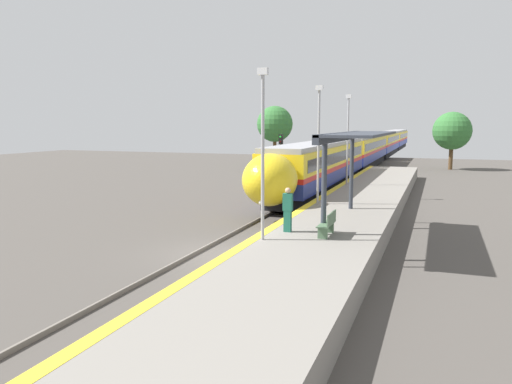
{
  "coord_description": "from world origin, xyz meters",
  "views": [
    {
      "loc": [
        8.11,
        -17.46,
        5.14
      ],
      "look_at": [
        0.61,
        2.91,
        2.13
      ],
      "focal_mm": 35.0,
      "sensor_mm": 36.0,
      "label": 1
    }
  ],
  "objects_px": {
    "platform_bench": "(328,223)",
    "lamppost_near": "(263,144)",
    "lamppost_far": "(348,134)",
    "train": "(375,146)",
    "railway_signal": "(281,158)",
    "person_waiting": "(288,209)",
    "lamppost_mid": "(319,138)"
  },
  "relations": [
    {
      "from": "lamppost_mid",
      "to": "lamppost_far",
      "type": "relative_size",
      "value": 1.0
    },
    {
      "from": "train",
      "to": "platform_bench",
      "type": "height_order",
      "value": "train"
    },
    {
      "from": "person_waiting",
      "to": "train",
      "type": "bearing_deg",
      "value": 93.2
    },
    {
      "from": "platform_bench",
      "to": "train",
      "type": "bearing_deg",
      "value": 95.05
    },
    {
      "from": "railway_signal",
      "to": "train",
      "type": "bearing_deg",
      "value": 85.82
    },
    {
      "from": "lamppost_far",
      "to": "lamppost_mid",
      "type": "bearing_deg",
      "value": -90.0
    },
    {
      "from": "person_waiting",
      "to": "lamppost_near",
      "type": "distance_m",
      "value": 3.01
    },
    {
      "from": "lamppost_near",
      "to": "lamppost_far",
      "type": "height_order",
      "value": "same"
    },
    {
      "from": "railway_signal",
      "to": "lamppost_mid",
      "type": "xyz_separation_m",
      "value": [
        4.74,
        -8.72,
        1.73
      ]
    },
    {
      "from": "lamppost_mid",
      "to": "lamppost_near",
      "type": "bearing_deg",
      "value": -90.0
    },
    {
      "from": "railway_signal",
      "to": "lamppost_far",
      "type": "xyz_separation_m",
      "value": [
        4.74,
        -0.17,
        1.73
      ]
    },
    {
      "from": "train",
      "to": "person_waiting",
      "type": "bearing_deg",
      "value": -86.8
    },
    {
      "from": "platform_bench",
      "to": "lamppost_near",
      "type": "xyz_separation_m",
      "value": [
        -2.08,
        -1.41,
        2.95
      ]
    },
    {
      "from": "railway_signal",
      "to": "lamppost_far",
      "type": "bearing_deg",
      "value": -2.01
    },
    {
      "from": "train",
      "to": "railway_signal",
      "type": "bearing_deg",
      "value": -94.18
    },
    {
      "from": "platform_bench",
      "to": "person_waiting",
      "type": "xyz_separation_m",
      "value": [
        -1.61,
        0.16,
        0.43
      ]
    },
    {
      "from": "railway_signal",
      "to": "lamppost_near",
      "type": "relative_size",
      "value": 0.72
    },
    {
      "from": "platform_bench",
      "to": "lamppost_near",
      "type": "bearing_deg",
      "value": -145.89
    },
    {
      "from": "lamppost_near",
      "to": "person_waiting",
      "type": "bearing_deg",
      "value": 73.33
    },
    {
      "from": "railway_signal",
      "to": "lamppost_mid",
      "type": "distance_m",
      "value": 10.08
    },
    {
      "from": "train",
      "to": "lamppost_mid",
      "type": "height_order",
      "value": "lamppost_mid"
    },
    {
      "from": "lamppost_far",
      "to": "person_waiting",
      "type": "bearing_deg",
      "value": -88.27
    },
    {
      "from": "person_waiting",
      "to": "railway_signal",
      "type": "distance_m",
      "value": 16.57
    },
    {
      "from": "person_waiting",
      "to": "lamppost_mid",
      "type": "height_order",
      "value": "lamppost_mid"
    },
    {
      "from": "train",
      "to": "platform_bench",
      "type": "relative_size",
      "value": 60.65
    },
    {
      "from": "platform_bench",
      "to": "lamppost_near",
      "type": "distance_m",
      "value": 3.87
    },
    {
      "from": "lamppost_far",
      "to": "platform_bench",
      "type": "bearing_deg",
      "value": -82.44
    },
    {
      "from": "platform_bench",
      "to": "lamppost_far",
      "type": "xyz_separation_m",
      "value": [
        -2.08,
        15.7,
        2.95
      ]
    },
    {
      "from": "person_waiting",
      "to": "lamppost_mid",
      "type": "distance_m",
      "value": 7.44
    },
    {
      "from": "railway_signal",
      "to": "lamppost_far",
      "type": "height_order",
      "value": "lamppost_far"
    },
    {
      "from": "person_waiting",
      "to": "lamppost_near",
      "type": "height_order",
      "value": "lamppost_near"
    },
    {
      "from": "train",
      "to": "railway_signal",
      "type": "distance_m",
      "value": 33.68
    }
  ]
}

